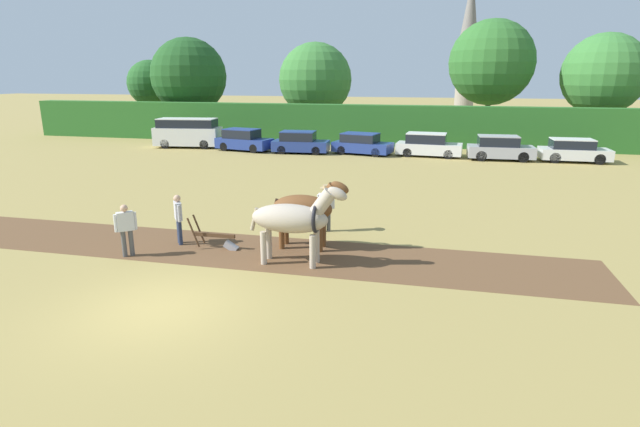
# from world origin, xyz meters

# --- Properties ---
(ground_plane) EXTENTS (240.00, 240.00, 0.00)m
(ground_plane) POSITION_xyz_m (0.00, 0.00, 0.00)
(ground_plane) COLOR #998447
(plowed_furrow_strip) EXTENTS (25.99, 3.45, 0.01)m
(plowed_furrow_strip) POSITION_xyz_m (-1.70, 4.28, 0.00)
(plowed_furrow_strip) COLOR brown
(plowed_furrow_strip) RESTS_ON ground
(hedgerow) EXTENTS (58.90, 1.47, 3.14)m
(hedgerow) POSITION_xyz_m (0.00, 30.09, 1.57)
(hedgerow) COLOR #286023
(hedgerow) RESTS_ON ground
(tree_far_left) EXTENTS (4.56, 4.56, 6.87)m
(tree_far_left) POSITION_xyz_m (-22.28, 36.36, 4.57)
(tree_far_left) COLOR brown
(tree_far_left) RESTS_ON ground
(tree_left) EXTENTS (6.94, 6.94, 8.78)m
(tree_left) POSITION_xyz_m (-16.84, 34.12, 5.30)
(tree_left) COLOR #4C3823
(tree_left) RESTS_ON ground
(tree_center_left) EXTENTS (6.59, 6.59, 8.27)m
(tree_center_left) POSITION_xyz_m (-5.11, 35.68, 4.97)
(tree_center_left) COLOR #423323
(tree_center_left) RESTS_ON ground
(tree_center) EXTENTS (6.89, 6.89, 9.82)m
(tree_center) POSITION_xyz_m (9.96, 35.13, 6.37)
(tree_center) COLOR brown
(tree_center) RESTS_ON ground
(tree_center_right) EXTENTS (6.30, 6.30, 8.59)m
(tree_center_right) POSITION_xyz_m (18.34, 34.74, 5.43)
(tree_center_right) COLOR #423323
(tree_center_right) RESTS_ON ground
(church_spire) EXTENTS (2.89, 2.89, 18.77)m
(church_spire) POSITION_xyz_m (9.11, 65.67, 9.82)
(church_spire) COLOR gray
(church_spire) RESTS_ON ground
(draft_horse_lead_left) EXTENTS (2.98, 0.92, 2.47)m
(draft_horse_lead_left) POSITION_xyz_m (2.32, 3.61, 1.38)
(draft_horse_lead_left) COLOR #B2A38E
(draft_horse_lead_left) RESTS_ON ground
(draft_horse_lead_right) EXTENTS (2.61, 0.92, 2.32)m
(draft_horse_lead_right) POSITION_xyz_m (2.30, 5.04, 1.32)
(draft_horse_lead_right) COLOR brown
(draft_horse_lead_right) RESTS_ON ground
(plow) EXTENTS (1.63, 0.46, 1.13)m
(plow) POSITION_xyz_m (-0.42, 4.29, 0.32)
(plow) COLOR #4C331E
(plow) RESTS_ON ground
(farmer_at_plow) EXTENTS (0.45, 0.56, 1.66)m
(farmer_at_plow) POSITION_xyz_m (-1.86, 4.45, 0.96)
(farmer_at_plow) COLOR #28334C
(farmer_at_plow) RESTS_ON ground
(farmer_beside_team) EXTENTS (0.56, 0.43, 1.69)m
(farmer_beside_team) POSITION_xyz_m (2.52, 6.91, 0.99)
(farmer_beside_team) COLOR #4C4C4C
(farmer_beside_team) RESTS_ON ground
(farmer_onlooker_left) EXTENTS (0.51, 0.48, 1.64)m
(farmer_onlooker_left) POSITION_xyz_m (-2.83, 3.02, 0.95)
(farmer_onlooker_left) COLOR #4C4C4C
(farmer_onlooker_left) RESTS_ON ground
(parked_van) EXTENTS (5.16, 2.59, 2.21)m
(parked_van) POSITION_xyz_m (-12.63, 25.36, 1.13)
(parked_van) COLOR silver
(parked_van) RESTS_ON ground
(parked_car_left) EXTENTS (4.34, 2.46, 1.60)m
(parked_car_left) POSITION_xyz_m (-7.82, 24.75, 0.76)
(parked_car_left) COLOR navy
(parked_car_left) RESTS_ON ground
(parked_car_center_left) EXTENTS (4.07, 2.02, 1.56)m
(parked_car_center_left) POSITION_xyz_m (-3.45, 24.58, 0.74)
(parked_car_center_left) COLOR navy
(parked_car_center_left) RESTS_ON ground
(parked_car_center) EXTENTS (4.36, 2.62, 1.47)m
(parked_car_center) POSITION_xyz_m (0.92, 25.11, 0.71)
(parked_car_center) COLOR navy
(parked_car_center) RESTS_ON ground
(parked_car_center_right) EXTENTS (4.49, 2.09, 1.58)m
(parked_car_center_right) POSITION_xyz_m (5.49, 25.26, 0.75)
(parked_car_center_right) COLOR silver
(parked_car_center_right) RESTS_ON ground
(parked_car_right) EXTENTS (4.24, 1.97, 1.59)m
(parked_car_right) POSITION_xyz_m (10.11, 24.80, 0.76)
(parked_car_right) COLOR #A8A8B2
(parked_car_right) RESTS_ON ground
(parked_car_far_right) EXTENTS (4.22, 1.90, 1.48)m
(parked_car_far_right) POSITION_xyz_m (14.63, 25.10, 0.72)
(parked_car_far_right) COLOR silver
(parked_car_far_right) RESTS_ON ground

